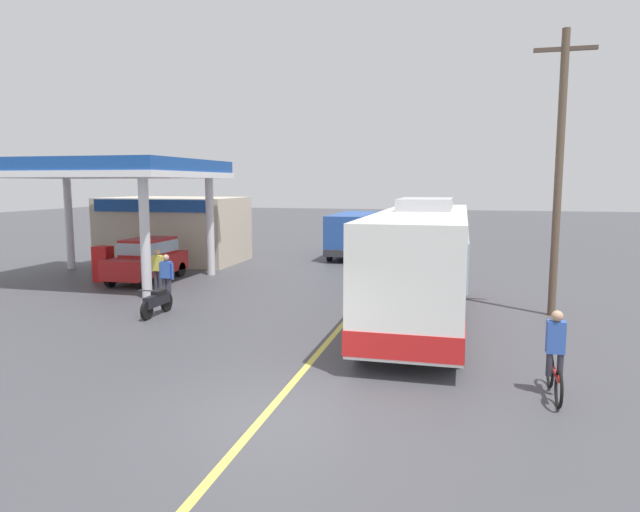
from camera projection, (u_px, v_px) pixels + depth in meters
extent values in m
plane|color=#424247|center=(395.00, 263.00, 29.36)|extent=(120.00, 120.00, 0.00)
cube|color=#D8CC4C|center=(382.00, 279.00, 24.56)|extent=(0.16, 50.00, 0.01)
cube|color=white|center=(422.00, 260.00, 16.85)|extent=(2.50, 11.00, 2.90)
cube|color=red|center=(421.00, 296.00, 16.99)|extent=(2.54, 11.04, 0.56)
cube|color=#8C9EAD|center=(404.00, 268.00, 11.55)|extent=(2.30, 0.10, 1.40)
cube|color=#8C9EAD|center=(380.00, 244.00, 17.10)|extent=(0.06, 9.35, 1.10)
cube|color=#8C9EAD|center=(467.00, 246.00, 16.48)|extent=(0.06, 9.35, 1.10)
cube|color=white|center=(404.00, 234.00, 11.47)|extent=(1.75, 0.08, 0.32)
cube|color=#B2B2B7|center=(426.00, 204.00, 17.60)|extent=(1.60, 2.80, 0.36)
cylinder|color=black|center=(363.00, 337.00, 13.55)|extent=(0.30, 1.00, 1.00)
cylinder|color=black|center=(457.00, 343.00, 13.01)|extent=(0.30, 1.00, 1.00)
cylinder|color=black|center=(397.00, 285.00, 20.47)|extent=(0.30, 1.00, 1.00)
cylinder|color=black|center=(460.00, 287.00, 19.93)|extent=(0.30, 1.00, 1.00)
cube|color=#194799|center=(98.00, 166.00, 23.45)|extent=(9.00, 7.00, 0.50)
cube|color=white|center=(99.00, 175.00, 23.49)|extent=(9.10, 7.10, 0.24)
cylinder|color=silver|center=(145.00, 235.00, 20.28)|extent=(0.36, 0.36, 4.60)
cylinder|color=silver|center=(69.00, 222.00, 27.27)|extent=(0.36, 0.36, 4.60)
cylinder|color=silver|center=(210.00, 224.00, 25.47)|extent=(0.36, 0.36, 4.60)
cube|color=red|center=(103.00, 264.00, 23.97)|extent=(0.70, 0.60, 1.50)
cube|color=beige|center=(175.00, 230.00, 29.81)|extent=(7.00, 4.40, 3.40)
cube|color=#194799|center=(151.00, 206.00, 27.48)|extent=(6.30, 0.10, 0.60)
cube|color=maroon|center=(147.00, 265.00, 23.93)|extent=(1.70, 4.20, 0.80)
cube|color=maroon|center=(149.00, 246.00, 24.03)|extent=(1.50, 2.31, 0.70)
cube|color=#8C9EAD|center=(149.00, 246.00, 24.03)|extent=(1.53, 2.35, 0.49)
cylinder|color=black|center=(110.00, 279.00, 22.73)|extent=(0.20, 0.64, 0.64)
cylinder|color=black|center=(144.00, 281.00, 22.36)|extent=(0.20, 0.64, 0.64)
cylinder|color=black|center=(150.00, 268.00, 25.61)|extent=(0.20, 0.64, 0.64)
cylinder|color=black|center=(180.00, 269.00, 25.25)|extent=(0.20, 0.64, 0.64)
cube|color=#264C9E|center=(353.00, 232.00, 31.86)|extent=(2.00, 6.00, 2.10)
cube|color=#8C9EAD|center=(353.00, 225.00, 31.80)|extent=(2.04, 5.10, 0.80)
cube|color=#2D2D33|center=(342.00, 254.00, 29.03)|extent=(1.90, 0.16, 0.36)
cylinder|color=black|center=(330.00, 254.00, 30.28)|extent=(0.22, 0.76, 0.76)
cylinder|color=black|center=(362.00, 255.00, 29.85)|extent=(0.22, 0.76, 0.76)
cylinder|color=black|center=(345.00, 246.00, 34.12)|extent=(0.22, 0.76, 0.76)
cylinder|color=black|center=(374.00, 247.00, 33.69)|extent=(0.22, 0.76, 0.76)
torus|color=black|center=(559.00, 389.00, 10.49)|extent=(0.06, 0.72, 0.72)
torus|color=black|center=(550.00, 370.00, 11.55)|extent=(0.06, 0.72, 0.72)
cube|color=maroon|center=(555.00, 372.00, 11.00)|extent=(0.06, 1.10, 0.08)
cube|color=#3359B2|center=(556.00, 337.00, 11.01)|extent=(0.34, 0.24, 0.64)
sphere|color=tan|center=(557.00, 316.00, 10.91)|extent=(0.22, 0.22, 0.22)
cylinder|color=#2D2D38|center=(549.00, 362.00, 11.05)|extent=(0.12, 0.12, 0.55)
cylinder|color=#2D2D38|center=(560.00, 363.00, 11.00)|extent=(0.12, 0.12, 0.55)
cylinder|color=black|center=(147.00, 310.00, 17.24)|extent=(0.10, 0.60, 0.60)
cylinder|color=black|center=(167.00, 302.00, 18.39)|extent=(0.10, 0.60, 0.60)
cube|color=black|center=(157.00, 300.00, 17.79)|extent=(0.20, 1.30, 0.36)
cube|color=black|center=(159.00, 292.00, 17.90)|extent=(0.24, 0.60, 0.12)
cylinder|color=#2D2D33|center=(147.00, 291.00, 17.21)|extent=(0.55, 0.04, 0.04)
cylinder|color=#33333F|center=(156.00, 281.00, 21.70)|extent=(0.14, 0.14, 0.82)
cylinder|color=#33333F|center=(160.00, 281.00, 21.66)|extent=(0.14, 0.14, 0.82)
cube|color=#D8CC4C|center=(157.00, 263.00, 21.59)|extent=(0.36, 0.22, 0.60)
sphere|color=tan|center=(157.00, 252.00, 21.53)|extent=(0.22, 0.22, 0.22)
cylinder|color=#D8CC4C|center=(152.00, 264.00, 21.65)|extent=(0.09, 0.09, 0.58)
cylinder|color=#D8CC4C|center=(163.00, 264.00, 21.54)|extent=(0.09, 0.09, 0.58)
cylinder|color=#33333F|center=(165.00, 289.00, 20.04)|extent=(0.14, 0.14, 0.82)
cylinder|color=#33333F|center=(169.00, 290.00, 20.00)|extent=(0.14, 0.14, 0.82)
cube|color=#3359B2|center=(166.00, 270.00, 19.93)|extent=(0.36, 0.22, 0.60)
sphere|color=tan|center=(166.00, 258.00, 19.87)|extent=(0.22, 0.22, 0.22)
cylinder|color=#3359B2|center=(161.00, 271.00, 19.99)|extent=(0.09, 0.09, 0.58)
cylinder|color=#3359B2|center=(172.00, 271.00, 19.88)|extent=(0.09, 0.09, 0.58)
cylinder|color=brown|center=(559.00, 176.00, 17.35)|extent=(0.24, 0.24, 8.74)
cube|color=#4C3D33|center=(565.00, 49.00, 16.86)|extent=(1.80, 0.12, 0.12)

